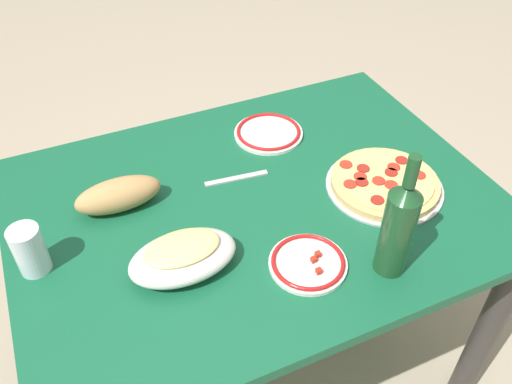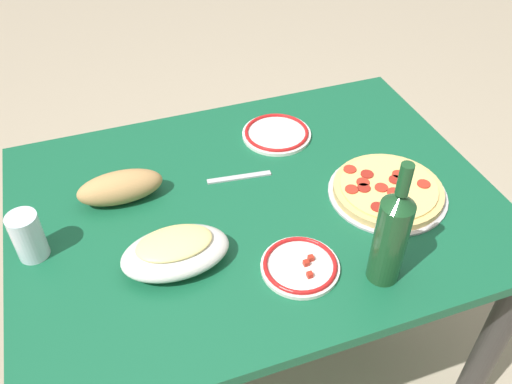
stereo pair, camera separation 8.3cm
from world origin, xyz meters
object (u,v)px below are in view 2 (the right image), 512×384
object	(u,v)px
water_glass	(28,236)
side_plate_near	(277,133)
baked_pasta_dish	(175,251)
side_plate_far	(300,266)
dining_table	(256,235)
wine_bottle	(391,235)
pepperoni_pizza	(388,190)
bread_loaf	(120,187)

from	to	relation	value
water_glass	side_plate_near	size ratio (longest dim) A/B	0.59
baked_pasta_dish	side_plate_far	world-z (taller)	baked_pasta_dish
side_plate_far	dining_table	bearing A→B (deg)	-85.67
water_glass	side_plate_far	distance (m)	0.60
water_glass	dining_table	bearing A→B (deg)	-179.99
side_plate_far	side_plate_near	bearing A→B (deg)	-105.17
dining_table	side_plate_near	bearing A→B (deg)	-121.56
wine_bottle	side_plate_far	bearing A→B (deg)	-25.33
water_glass	side_plate_near	xyz separation A→B (m)	(-0.68, -0.24, -0.05)
pepperoni_pizza	side_plate_far	size ratio (longest dim) A/B	1.72
wine_bottle	water_glass	world-z (taller)	wine_bottle
pepperoni_pizza	side_plate_far	bearing A→B (deg)	26.45
side_plate_far	bread_loaf	distance (m)	0.49
wine_bottle	bread_loaf	size ratio (longest dim) A/B	1.46
bread_loaf	water_glass	bearing A→B (deg)	28.46
water_glass	baked_pasta_dish	bearing A→B (deg)	155.77
baked_pasta_dish	water_glass	bearing A→B (deg)	-24.23
dining_table	pepperoni_pizza	bearing A→B (deg)	164.67
dining_table	bread_loaf	size ratio (longest dim) A/B	5.69
dining_table	side_plate_near	size ratio (longest dim) A/B	6.05
water_glass	wine_bottle	bearing A→B (deg)	156.04
baked_pasta_dish	side_plate_near	distance (m)	0.54
dining_table	wine_bottle	size ratio (longest dim) A/B	3.89
dining_table	pepperoni_pizza	distance (m)	0.36
pepperoni_pizza	side_plate_near	xyz separation A→B (m)	(0.17, -0.33, -0.01)
pepperoni_pizza	baked_pasta_dish	bearing A→B (deg)	4.68
side_plate_near	baked_pasta_dish	bearing A→B (deg)	44.50
dining_table	side_plate_near	xyz separation A→B (m)	(-0.15, -0.24, 0.13)
water_glass	bread_loaf	distance (m)	0.25
wine_bottle	baked_pasta_dish	bearing A→B (deg)	-23.77
wine_bottle	side_plate_far	distance (m)	0.21
bread_loaf	pepperoni_pizza	bearing A→B (deg)	162.06
dining_table	side_plate_far	xyz separation A→B (m)	(-0.02, 0.24, 0.13)
wine_bottle	bread_loaf	world-z (taller)	wine_bottle
wine_bottle	side_plate_far	world-z (taller)	wine_bottle
wine_bottle	bread_loaf	bearing A→B (deg)	-41.31
side_plate_near	dining_table	bearing A→B (deg)	58.44
dining_table	pepperoni_pizza	size ratio (longest dim) A/B	3.99
bread_loaf	wine_bottle	bearing A→B (deg)	138.69
pepperoni_pizza	bread_loaf	bearing A→B (deg)	-17.94
dining_table	side_plate_far	world-z (taller)	side_plate_far
water_glass	bread_loaf	size ratio (longest dim) A/B	0.56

